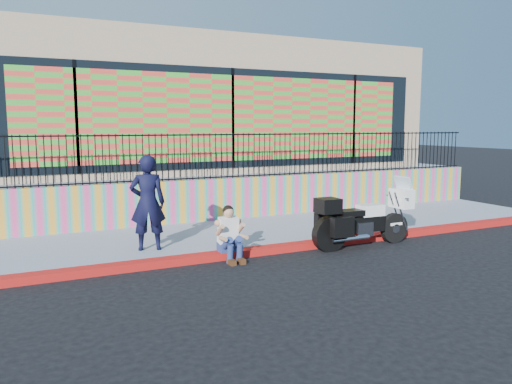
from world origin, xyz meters
TOP-DOWN VIEW (x-y plane):
  - ground at (0.00, 0.00)m, footprint 90.00×90.00m
  - red_curb at (0.00, 0.00)m, footprint 16.00×0.30m
  - sidewalk at (0.00, 1.65)m, footprint 16.00×3.00m
  - mural_wall at (0.00, 3.25)m, footprint 16.00×0.20m
  - metal_fence at (0.00, 3.25)m, footprint 15.80×0.04m
  - elevated_platform at (0.00, 8.35)m, footprint 16.00×10.00m
  - storefront_building at (0.00, 8.13)m, footprint 14.00×8.06m
  - police_motorcycle at (1.13, -0.38)m, footprint 2.43×0.80m
  - police_officer at (-3.27, 0.80)m, footprint 0.78×0.60m
  - seated_man at (-1.88, -0.20)m, footprint 0.54×0.71m

SIDE VIEW (x-z plane):
  - ground at x=0.00m, z-range 0.00..0.00m
  - red_curb at x=0.00m, z-range 0.00..0.15m
  - sidewalk at x=0.00m, z-range 0.00..0.15m
  - seated_man at x=-1.88m, z-range -0.08..0.98m
  - elevated_platform at x=0.00m, z-range 0.00..1.25m
  - police_motorcycle at x=1.13m, z-range -0.12..1.39m
  - mural_wall at x=0.00m, z-range 0.15..1.25m
  - police_officer at x=-3.27m, z-range 0.15..2.07m
  - metal_fence at x=0.00m, z-range 1.25..2.45m
  - storefront_building at x=0.00m, z-range 1.25..5.25m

